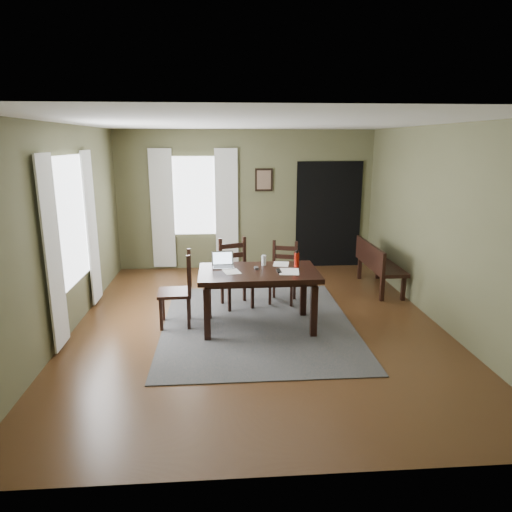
{
  "coord_description": "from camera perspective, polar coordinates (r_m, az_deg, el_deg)",
  "views": [
    {
      "loc": [
        -0.46,
        -5.93,
        2.47
      ],
      "look_at": [
        0.0,
        0.3,
        0.9
      ],
      "focal_mm": 32.0,
      "sensor_mm": 36.0,
      "label": 1
    }
  ],
  "objects": [
    {
      "name": "curtain_left_far",
      "position": [
        7.33,
        -19.85,
        3.3
      ],
      "size": [
        0.03,
        0.48,
        2.3
      ],
      "color": "silver",
      "rests_on": "ground"
    },
    {
      "name": "ground",
      "position": [
        6.44,
        0.2,
        -8.49
      ],
      "size": [
        5.0,
        6.0,
        0.01
      ],
      "color": "#492C16"
    },
    {
      "name": "room_shell",
      "position": [
        5.98,
        0.21,
        7.71
      ],
      "size": [
        5.02,
        6.02,
        2.71
      ],
      "color": "brown",
      "rests_on": "ground"
    },
    {
      "name": "paper_d",
      "position": [
        6.4,
        3.15,
        -1.01
      ],
      "size": [
        0.26,
        0.31,
        0.0
      ],
      "primitive_type": "cube",
      "rotation": [
        0.0,
        0.0,
        -0.2
      ],
      "color": "white",
      "rests_on": "dining_table"
    },
    {
      "name": "chair_back_right",
      "position": [
        7.17,
        3.44,
        -2.16
      ],
      "size": [
        0.52,
        0.52,
        0.94
      ],
      "rotation": [
        0.0,
        0.0,
        -0.3
      ],
      "color": "black",
      "rests_on": "rug"
    },
    {
      "name": "paper_b",
      "position": [
        6.04,
        4.17,
        -1.95
      ],
      "size": [
        0.29,
        0.36,
        0.0
      ],
      "primitive_type": "cube",
      "rotation": [
        0.0,
        0.0,
        -0.13
      ],
      "color": "white",
      "rests_on": "dining_table"
    },
    {
      "name": "curtain_back_left",
      "position": [
        9.03,
        -11.62,
        5.74
      ],
      "size": [
        0.44,
        0.03,
        2.3
      ],
      "color": "silver",
      "rests_on": "ground"
    },
    {
      "name": "bench",
      "position": [
        8.03,
        14.87,
        -0.72
      ],
      "size": [
        0.46,
        1.42,
        0.8
      ],
      "rotation": [
        0.0,
        0.0,
        1.57
      ],
      "color": "black",
      "rests_on": "ground"
    },
    {
      "name": "paper_a",
      "position": [
        6.03,
        -3.07,
        -1.96
      ],
      "size": [
        0.26,
        0.3,
        0.0
      ],
      "primitive_type": "cube",
      "rotation": [
        0.0,
        0.0,
        0.23
      ],
      "color": "white",
      "rests_on": "dining_table"
    },
    {
      "name": "computer_mouse",
      "position": [
        6.13,
        0.04,
        -1.52
      ],
      "size": [
        0.05,
        0.09,
        0.03
      ],
      "primitive_type": "cube",
      "rotation": [
        0.0,
        0.0,
        0.05
      ],
      "color": "#3F3F42",
      "rests_on": "dining_table"
    },
    {
      "name": "framed_picture",
      "position": [
        8.96,
        0.99,
        9.5
      ],
      "size": [
        0.34,
        0.03,
        0.44
      ],
      "color": "black",
      "rests_on": "ground"
    },
    {
      "name": "dining_table",
      "position": [
        6.09,
        0.31,
        -2.73
      ],
      "size": [
        1.59,
        0.97,
        0.79
      ],
      "rotation": [
        0.0,
        0.0,
        0.01
      ],
      "color": "black",
      "rests_on": "rug"
    },
    {
      "name": "curtain_back_right",
      "position": [
        8.96,
        -3.69,
        5.93
      ],
      "size": [
        0.44,
        0.03,
        2.3
      ],
      "color": "silver",
      "rests_on": "ground"
    },
    {
      "name": "water_bottle",
      "position": [
        6.22,
        5.1,
        -0.45
      ],
      "size": [
        0.09,
        0.09,
        0.24
      ],
      "rotation": [
        0.0,
        0.0,
        0.31
      ],
      "color": "#AC1A0D",
      "rests_on": "dining_table"
    },
    {
      "name": "curtain_left_near",
      "position": [
        5.81,
        -24.05,
        0.23
      ],
      "size": [
        0.03,
        0.48,
        2.3
      ],
      "color": "silver",
      "rests_on": "ground"
    },
    {
      "name": "chair_back_left",
      "position": [
        6.98,
        -2.55,
        -2.24
      ],
      "size": [
        0.56,
        0.56,
        1.03
      ],
      "rotation": [
        0.0,
        0.0,
        0.29
      ],
      "color": "black",
      "rests_on": "rug"
    },
    {
      "name": "tv_remote",
      "position": [
        6.04,
        2.88,
        -1.85
      ],
      "size": [
        0.05,
        0.18,
        0.02
      ],
      "primitive_type": "cube",
      "rotation": [
        0.0,
        0.0,
        0.03
      ],
      "color": "black",
      "rests_on": "dining_table"
    },
    {
      "name": "window_left",
      "position": [
        6.53,
        -22.16,
        4.08
      ],
      "size": [
        0.01,
        1.3,
        1.7
      ],
      "color": "white",
      "rests_on": "ground"
    },
    {
      "name": "window_back",
      "position": [
        8.97,
        -7.71,
        7.46
      ],
      "size": [
        1.0,
        0.01,
        1.5
      ],
      "color": "white",
      "rests_on": "ground"
    },
    {
      "name": "chair_end",
      "position": [
        6.31,
        -9.61,
        -4.25
      ],
      "size": [
        0.47,
        0.47,
        1.03
      ],
      "rotation": [
        0.0,
        0.0,
        -1.52
      ],
      "color": "black",
      "rests_on": "rug"
    },
    {
      "name": "drinking_glass",
      "position": [
        6.31,
        0.99,
        -0.54
      ],
      "size": [
        0.07,
        0.07,
        0.14
      ],
      "primitive_type": "cylinder",
      "rotation": [
        0.0,
        0.0,
        -0.08
      ],
      "color": "silver",
      "rests_on": "dining_table"
    },
    {
      "name": "rug",
      "position": [
        6.44,
        0.2,
        -8.4
      ],
      "size": [
        2.6,
        3.2,
        0.01
      ],
      "color": "#3E3E3E",
      "rests_on": "ground"
    },
    {
      "name": "doorway_back",
      "position": [
        9.25,
        9.04,
        5.11
      ],
      "size": [
        1.3,
        0.03,
        2.1
      ],
      "color": "black",
      "rests_on": "ground"
    },
    {
      "name": "laptop",
      "position": [
        6.26,
        -4.17,
        -0.87
      ],
      "size": [
        0.31,
        0.25,
        0.2
      ],
      "rotation": [
        0.0,
        0.0,
        0.06
      ],
      "color": "#B7B7BC",
      "rests_on": "dining_table"
    }
  ]
}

